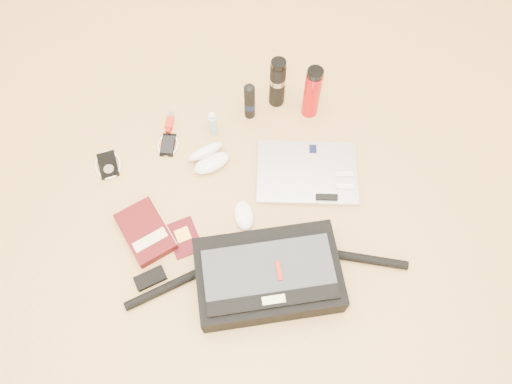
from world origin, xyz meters
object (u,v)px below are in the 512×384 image
at_px(messenger_bag, 268,276).
at_px(laptop, 308,173).
at_px(book, 146,232).
at_px(thermos_black, 277,82).
at_px(thermos_red, 312,93).

relative_size(messenger_bag, laptop, 2.20).
distance_m(messenger_bag, book, 0.46).
bearing_deg(messenger_bag, thermos_black, 78.13).
bearing_deg(laptop, book, -156.17).
distance_m(messenger_bag, thermos_black, 0.75).
distance_m(laptop, thermos_black, 0.37).
bearing_deg(laptop, thermos_red, 87.67).
xyz_separation_m(laptop, thermos_black, (-0.00, 0.36, 0.11)).
xyz_separation_m(messenger_bag, laptop, (0.27, 0.34, -0.05)).
relative_size(laptop, book, 1.76).
height_order(book, thermos_black, thermos_black).
relative_size(laptop, thermos_black, 1.84).
xyz_separation_m(book, thermos_red, (0.73, 0.32, 0.10)).
height_order(messenger_bag, book, messenger_bag).
bearing_deg(book, thermos_black, 18.76).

